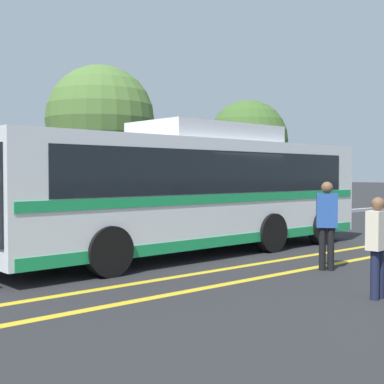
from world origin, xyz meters
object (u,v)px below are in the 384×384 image
Objects in this scene: transit_bus at (193,189)px; tree_0 at (248,140)px; pedestrian_1 at (378,241)px; tree_2 at (100,120)px; pedestrian_0 at (327,219)px.

tree_0 is at bearing -53.42° from transit_bus.
transit_bus is 15.80m from tree_0.
pedestrian_1 is (-1.01, -5.71, -0.71)m from transit_bus.
tree_2 is at bearing 69.14° from pedestrian_1.
pedestrian_0 is 0.27× the size of tree_2.
tree_0 is 8.82m from tree_2.
pedestrian_0 reaches higher than pedestrian_1.
tree_0 is at bearing -3.84° from tree_2.
tree_2 is (4.52, 16.00, 3.46)m from pedestrian_1.
pedestrian_0 is 2.56m from pedestrian_1.
tree_2 reaches higher than transit_bus.
transit_bus is 6.02× the size of pedestrian_0.
tree_2 reaches higher than pedestrian_1.
tree_2 reaches higher than tree_0.
tree_2 is (2.99, 13.96, 3.33)m from pedestrian_0.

